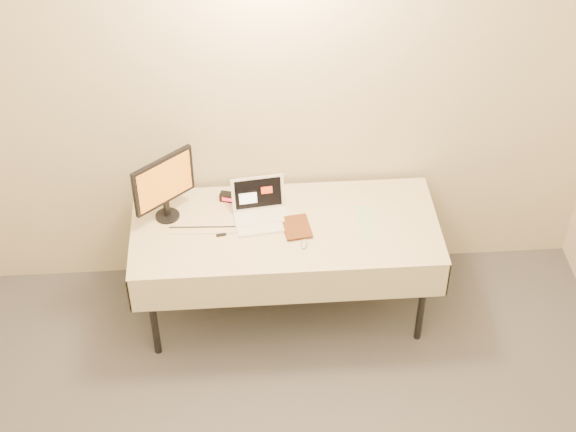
{
  "coord_description": "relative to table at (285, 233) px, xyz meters",
  "views": [
    {
      "loc": [
        -0.27,
        -1.94,
        4.24
      ],
      "look_at": [
        0.01,
        1.99,
        0.86
      ],
      "focal_mm": 55.0,
      "sensor_mm": 36.0,
      "label": 1
    }
  ],
  "objects": [
    {
      "name": "table",
      "position": [
        0.0,
        0.0,
        0.0
      ],
      "size": [
        1.86,
        0.81,
        0.74
      ],
      "color": "black",
      "rests_on": "ground"
    },
    {
      "name": "usb_dongle",
      "position": [
        -0.39,
        -0.06,
        0.07
      ],
      "size": [
        0.06,
        0.03,
        0.01
      ],
      "primitive_type": "cube",
      "rotation": [
        0.0,
        0.0,
        0.14
      ],
      "color": "black",
      "rests_on": "table"
    },
    {
      "name": "back_wall",
      "position": [
        0.0,
        0.45,
        0.67
      ],
      "size": [
        4.0,
        0.1,
        2.7
      ],
      "primitive_type": "cube",
      "color": "beige",
      "rests_on": "ground"
    },
    {
      "name": "laptop",
      "position": [
        -0.14,
        0.1,
        0.12
      ],
      "size": [
        0.36,
        0.33,
        0.22
      ],
      "rotation": [
        0.0,
        0.0,
        0.12
      ],
      "color": "white",
      "rests_on": "table"
    },
    {
      "name": "alarm_clock",
      "position": [
        -0.33,
        0.26,
        0.09
      ],
      "size": [
        0.14,
        0.09,
        0.05
      ],
      "rotation": [
        0.0,
        0.0,
        -0.28
      ],
      "color": "black",
      "rests_on": "table"
    },
    {
      "name": "book",
      "position": [
        -0.01,
        -0.04,
        0.17
      ],
      "size": [
        0.16,
        0.04,
        0.21
      ],
      "primitive_type": "imported",
      "rotation": [
        0.0,
        0.0,
        0.13
      ],
      "color": "#984B1B",
      "rests_on": "table"
    },
    {
      "name": "monitor",
      "position": [
        -0.71,
        0.14,
        0.32
      ],
      "size": [
        0.34,
        0.29,
        0.44
      ],
      "rotation": [
        0.0,
        0.0,
        0.69
      ],
      "color": "black",
      "rests_on": "table"
    },
    {
      "name": "paper_form",
      "position": [
        0.5,
        -0.0,
        0.06
      ],
      "size": [
        0.12,
        0.31,
        0.0
      ],
      "primitive_type": "cube",
      "rotation": [
        0.0,
        0.0,
        0.0
      ],
      "color": "#B6E0B2",
      "rests_on": "table"
    },
    {
      "name": "clicker",
      "position": [
        0.1,
        -0.18,
        0.07
      ],
      "size": [
        0.06,
        0.09,
        0.02
      ],
      "primitive_type": "ellipsoid",
      "rotation": [
        0.0,
        0.0,
        -0.22
      ],
      "color": "#B3B3B5",
      "rests_on": "table"
    }
  ]
}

